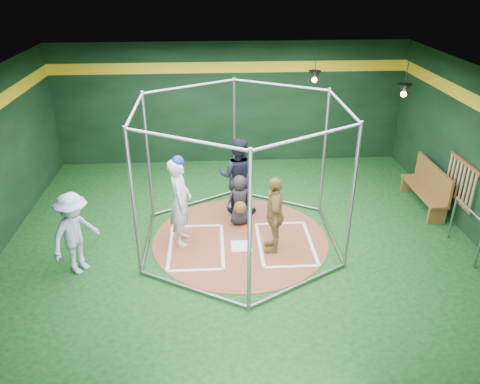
{
  "coord_description": "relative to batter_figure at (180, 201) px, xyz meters",
  "views": [
    {
      "loc": [
        -0.56,
        -8.66,
        5.44
      ],
      "look_at": [
        0.0,
        0.1,
        1.1
      ],
      "focal_mm": 35.0,
      "sensor_mm": 36.0,
      "label": 1
    }
  ],
  "objects": [
    {
      "name": "catcher_figure",
      "position": [
        1.27,
        0.69,
        -0.39
      ],
      "size": [
        0.64,
        0.63,
        1.18
      ],
      "color": "black",
      "rests_on": "clay_disc"
    },
    {
      "name": "pendant_lamp_near",
      "position": [
        3.45,
        3.62,
        1.75
      ],
      "size": [
        0.34,
        0.34,
        0.9
      ],
      "color": "black",
      "rests_on": "room_shell"
    },
    {
      "name": "clay_disc",
      "position": [
        1.25,
        0.02,
        -0.99
      ],
      "size": [
        3.8,
        3.8,
        0.01
      ],
      "primitive_type": "cylinder",
      "color": "brown",
      "rests_on": "ground"
    },
    {
      "name": "bystander_blue",
      "position": [
        -1.94,
        -0.91,
        -0.16
      ],
      "size": [
        1.11,
        1.24,
        1.67
      ],
      "primitive_type": "imported",
      "rotation": [
        0.0,
        0.0,
        1.0
      ],
      "color": "#A0B3D3",
      "rests_on": "ground"
    },
    {
      "name": "batter_box_left",
      "position": [
        0.3,
        -0.23,
        -0.98
      ],
      "size": [
        1.17,
        1.77,
        0.01
      ],
      "color": "white",
      "rests_on": "clay_disc"
    },
    {
      "name": "dugout_bench",
      "position": [
        5.88,
        1.25,
        -0.44
      ],
      "size": [
        0.43,
        1.86,
        1.08
      ],
      "color": "brown",
      "rests_on": "ground"
    },
    {
      "name": "batter_figure",
      "position": [
        0.0,
        0.0,
        0.0
      ],
      "size": [
        0.46,
        0.7,
        1.98
      ],
      "color": "silver",
      "rests_on": "clay_disc"
    },
    {
      "name": "room_shell",
      "position": [
        1.25,
        0.03,
        0.76
      ],
      "size": [
        10.1,
        9.1,
        3.53
      ],
      "color": "#0B330F",
      "rests_on": "ground"
    },
    {
      "name": "visitor_leopard",
      "position": [
        1.91,
        -0.42,
        -0.16
      ],
      "size": [
        0.52,
        1.01,
        1.64
      ],
      "primitive_type": "imported",
      "rotation": [
        0.0,
        0.0,
        -1.7
      ],
      "color": "tan",
      "rests_on": "clay_disc"
    },
    {
      "name": "pendant_lamp_far",
      "position": [
        5.25,
        2.02,
        1.75
      ],
      "size": [
        0.34,
        0.34,
        0.9
      ],
      "color": "black",
      "rests_on": "room_shell"
    },
    {
      "name": "home_plate",
      "position": [
        1.25,
        -0.28,
        -0.98
      ],
      "size": [
        0.43,
        0.43,
        0.01
      ],
      "primitive_type": "cube",
      "color": "white",
      "rests_on": "clay_disc"
    },
    {
      "name": "umpire",
      "position": [
        1.27,
        1.28,
        -0.05
      ],
      "size": [
        1.04,
        0.89,
        1.86
      ],
      "primitive_type": "imported",
      "rotation": [
        0.0,
        0.0,
        2.91
      ],
      "color": "black",
      "rests_on": "clay_disc"
    },
    {
      "name": "batter_box_right",
      "position": [
        2.2,
        -0.23,
        -0.98
      ],
      "size": [
        1.17,
        1.77,
        0.01
      ],
      "color": "white",
      "rests_on": "clay_disc"
    },
    {
      "name": "batting_cage",
      "position": [
        1.25,
        0.02,
        0.51
      ],
      "size": [
        4.05,
        4.67,
        3.0
      ],
      "color": "gray",
      "rests_on": "ground"
    },
    {
      "name": "bat_rack",
      "position": [
        6.17,
        0.42,
        0.06
      ],
      "size": [
        0.07,
        1.25,
        0.98
      ],
      "color": "brown",
      "rests_on": "room_shell"
    },
    {
      "name": "steel_railing",
      "position": [
        5.8,
        -0.77,
        -0.32
      ],
      "size": [
        0.05,
        1.17,
        1.01
      ],
      "color": "gray",
      "rests_on": "ground"
    }
  ]
}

